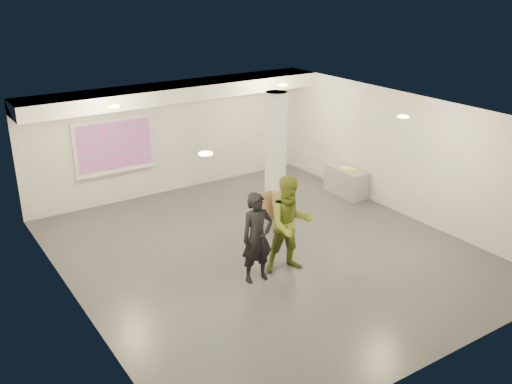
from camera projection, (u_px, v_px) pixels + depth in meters
floor at (266, 252)px, 12.27m from camera, size 8.00×9.00×0.01m
ceiling at (267, 115)px, 11.19m from camera, size 8.00×9.00×0.01m
wall_back at (172, 137)px, 15.23m from camera, size 8.00×0.01×3.00m
wall_front at (443, 278)px, 8.23m from camera, size 8.00×0.01×3.00m
wall_left at (73, 232)px, 9.67m from camera, size 0.01×9.00×3.00m
wall_right at (403, 154)px, 13.79m from camera, size 0.01×9.00×3.00m
soffit_band at (178, 91)px, 14.32m from camera, size 8.00×1.10×0.36m
downlight_nw at (114, 106)px, 12.01m from camera, size 0.22×0.22×0.02m
downlight_ne at (283, 85)px, 14.27m from camera, size 0.22×0.22×0.02m
downlight_sw at (206, 154)px, 8.90m from camera, size 0.22×0.22×0.02m
downlight_se at (403, 117)px, 11.16m from camera, size 0.22×0.22×0.02m
column at (276, 153)px, 13.90m from camera, size 0.52×0.52×3.00m
projection_screen at (115, 146)px, 14.36m from camera, size 2.10×0.13×1.42m
credenza at (346, 181)px, 15.32m from camera, size 0.56×1.26×0.73m
papers_stack at (348, 168)px, 15.17m from camera, size 0.28×0.36×0.02m
postit_pad at (350, 169)px, 15.08m from camera, size 0.24×0.31×0.03m
cardboard_back at (284, 204)px, 13.93m from camera, size 0.60×0.22×0.64m
cardboard_front at (263, 205)px, 13.89m from camera, size 0.57×0.19×0.62m
woman at (257, 238)px, 10.85m from camera, size 0.70×0.49×1.80m
man at (290, 224)px, 11.20m from camera, size 1.12×0.97×1.99m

